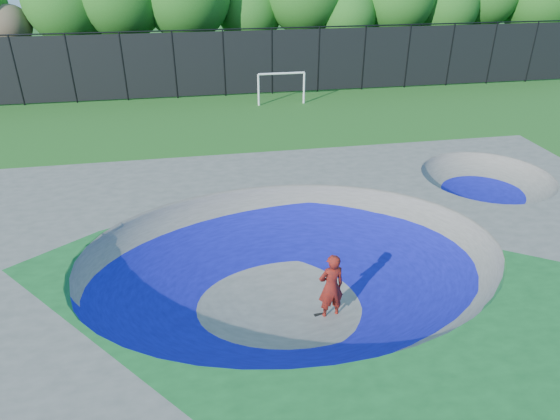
% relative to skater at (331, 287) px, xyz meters
% --- Properties ---
extents(ground, '(120.00, 120.00, 0.00)m').
position_rel_skater_xyz_m(ground, '(-0.83, 0.89, -0.92)').
color(ground, '#1E5818').
rests_on(ground, ground).
extents(skate_deck, '(22.00, 14.00, 1.50)m').
position_rel_skater_xyz_m(skate_deck, '(-0.83, 0.89, -0.17)').
color(skate_deck, gray).
rests_on(skate_deck, ground).
extents(skater, '(0.73, 0.53, 1.84)m').
position_rel_skater_xyz_m(skater, '(0.00, 0.00, 0.00)').
color(skater, red).
rests_on(skater, ground).
extents(skateboard, '(0.79, 0.26, 0.05)m').
position_rel_skater_xyz_m(skateboard, '(0.00, 0.00, -0.90)').
color(skateboard, black).
rests_on(skateboard, ground).
extents(soccer_goal, '(2.86, 0.12, 1.88)m').
position_rel_skater_xyz_m(soccer_goal, '(2.31, 19.36, 0.38)').
color(soccer_goal, white).
rests_on(soccer_goal, ground).
extents(fence, '(48.09, 0.09, 4.04)m').
position_rel_skater_xyz_m(fence, '(-0.83, 21.89, 1.18)').
color(fence, black).
rests_on(fence, ground).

